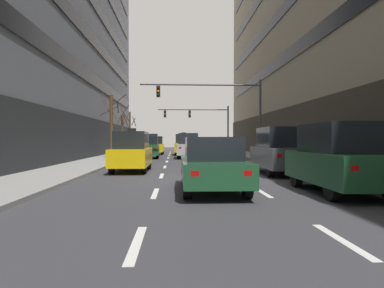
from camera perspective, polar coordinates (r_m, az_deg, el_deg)
The scene contains 34 objects.
ground_plane at distance 13.52m, azimuth 1.63°, elevation -6.24°, with size 120.00×120.00×0.00m, color #38383D.
sidewalk_left at distance 14.58m, azimuth -25.44°, elevation -5.53°, with size 3.27×80.00×0.14m, color gray.
sidewalk_right at distance 15.50m, azimuth 26.94°, elevation -5.16°, with size 3.27×80.00×0.14m, color gray.
lane_stripe_l1_s2 at distance 5.66m, azimuth -9.30°, elevation -16.14°, with size 0.16×2.00×0.01m, color silver.
lane_stripe_l1_s3 at distance 10.52m, azimuth -6.22°, elevation -8.23°, with size 0.16×2.00×0.01m, color silver.
lane_stripe_l1_s4 at distance 15.48m, azimuth -5.14°, elevation -5.34°, with size 0.16×2.00×0.01m, color silver.
lane_stripe_l1_s5 at distance 20.45m, azimuth -4.58°, elevation -3.85°, with size 0.16×2.00×0.01m, color silver.
lane_stripe_l1_s6 at distance 25.44m, azimuth -4.25°, elevation -2.95°, with size 0.16×2.00×0.01m, color silver.
lane_stripe_l1_s7 at distance 30.43m, azimuth -4.02°, elevation -2.34°, with size 0.16×2.00×0.01m, color silver.
lane_stripe_l1_s8 at distance 35.42m, azimuth -3.86°, elevation -1.91°, with size 0.16×2.00×0.01m, color silver.
lane_stripe_l1_s9 at distance 40.42m, azimuth -3.74°, elevation -1.58°, with size 0.16×2.00×0.01m, color silver.
lane_stripe_l1_s10 at distance 45.41m, azimuth -3.64°, elevation -1.32°, with size 0.16×2.00×0.01m, color silver.
lane_stripe_l2_s2 at distance 6.24m, azimuth 23.85°, elevation -14.56°, with size 0.16×2.00×0.01m, color silver.
lane_stripe_l2_s3 at distance 10.85m, azimuth 11.77°, elevation -7.97°, with size 0.16×2.00×0.01m, color silver.
lane_stripe_l2_s4 at distance 15.70m, azimuth 7.14°, elevation -5.26°, with size 0.16×2.00×0.01m, color silver.
lane_stripe_l2_s5 at distance 20.62m, azimuth 4.72°, elevation -3.82°, with size 0.16×2.00×0.01m, color silver.
lane_stripe_l2_s6 at distance 25.58m, azimuth 3.23°, elevation -2.93°, with size 0.16×2.00×0.01m, color silver.
lane_stripe_l2_s7 at distance 30.54m, azimuth 2.24°, elevation -2.33°, with size 0.16×2.00×0.01m, color silver.
lane_stripe_l2_s8 at distance 35.52m, azimuth 1.52°, elevation -1.90°, with size 0.16×2.00×0.01m, color silver.
lane_stripe_l2_s9 at distance 40.50m, azimuth 0.98°, elevation -1.57°, with size 0.16×2.00×0.01m, color silver.
lane_stripe_l2_s10 at distance 45.49m, azimuth 0.55°, elevation -1.32°, with size 0.16×2.00×0.01m, color silver.
car_driving_0 at distance 10.77m, azimuth 3.42°, elevation -3.50°, with size 1.95×4.60×1.72m.
taxi_driving_1 at distance 37.85m, azimuth -6.10°, elevation -0.23°, with size 1.75×4.16×2.18m.
taxi_driving_2 at distance 36.04m, azimuth -1.43°, elevation -0.11°, with size 1.96×4.60×2.41m.
car_driving_3 at distance 30.21m, azimuth -7.31°, elevation -0.35°, with size 1.99×4.48×2.14m.
car_driving_4 at distance 29.73m, azimuth -0.63°, elevation -0.31°, with size 2.06×4.60×2.20m.
taxi_driving_5 at distance 17.71m, azimuth -10.10°, elevation -1.27°, with size 1.81×4.26×2.23m.
car_parked_1 at distance 11.32m, azimuth 23.32°, elevation -2.22°, with size 1.89×4.46×2.15m.
car_parked_2 at distance 16.69m, azimuth 14.54°, elevation -1.12°, with size 2.02×4.63×2.22m.
traffic_signal_0 at distance 25.73m, azimuth 5.19°, elevation 6.85°, with size 9.13×0.35×6.04m.
traffic_signal_1 at distance 41.12m, azimuth 1.75°, elevation 4.24°, with size 8.58×0.35×5.58m.
street_tree_0 at distance 40.05m, azimuth -10.39°, elevation 2.16°, with size 1.49×1.46×4.72m.
street_tree_1 at distance 28.75m, azimuth -13.40°, elevation 3.24°, with size 2.29×2.04×5.35m.
street_tree_3 at distance 34.38m, azimuth -11.67°, elevation 1.93°, with size 1.97×2.03×5.00m.
Camera 1 is at (-1.05, -13.38, 1.65)m, focal length 31.71 mm.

